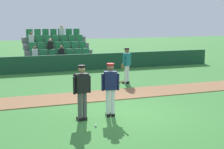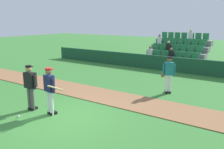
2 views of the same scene
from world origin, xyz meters
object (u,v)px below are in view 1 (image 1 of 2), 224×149
umpire_home_plate (82,89)px  runner_teal_jersey (127,64)px  batter_navy_jersey (111,88)px  baseball (96,126)px

umpire_home_plate → runner_teal_jersey: same height
batter_navy_jersey → umpire_home_plate: 0.99m
batter_navy_jersey → umpire_home_plate: (-0.98, -0.09, 0.03)m
baseball → umpire_home_plate: bearing=105.9°
batter_navy_jersey → baseball: batter_navy_jersey is taller
umpire_home_plate → runner_teal_jersey: size_ratio=1.00×
batter_navy_jersey → umpire_home_plate: size_ratio=1.00×
umpire_home_plate → runner_teal_jersey: bearing=54.5°
batter_navy_jersey → runner_teal_jersey: 5.56m
umpire_home_plate → runner_teal_jersey: 6.15m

